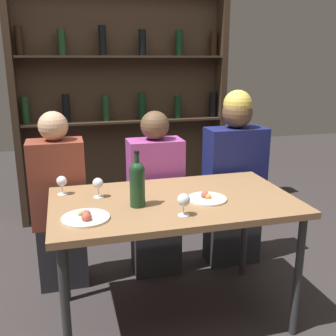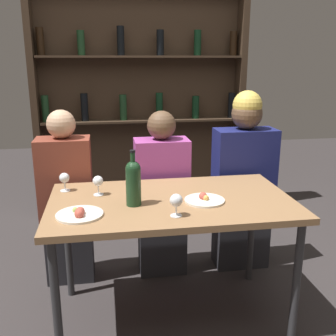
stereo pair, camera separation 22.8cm
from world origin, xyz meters
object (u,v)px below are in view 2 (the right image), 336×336
(wine_bottle, at_px, (133,181))
(wine_glass_0, at_px, (98,182))
(wine_glass_1, at_px, (176,201))
(wine_glass_2, at_px, (64,179))
(food_plate_0, at_px, (204,200))
(seated_person_center, at_px, (162,199))
(seated_person_left, at_px, (67,203))
(seated_person_right, at_px, (243,184))
(food_plate_1, at_px, (79,214))

(wine_bottle, distance_m, wine_glass_0, 0.28)
(wine_glass_1, bearing_deg, wine_glass_2, 140.25)
(food_plate_0, xyz_separation_m, seated_person_center, (-0.15, 0.62, -0.21))
(seated_person_left, distance_m, seated_person_right, 1.27)
(wine_glass_1, bearing_deg, seated_person_center, 86.92)
(wine_glass_2, bearing_deg, food_plate_1, -75.54)
(wine_bottle, xyz_separation_m, wine_glass_0, (-0.19, 0.19, -0.06))
(wine_glass_2, distance_m, seated_person_left, 0.42)
(wine_glass_2, bearing_deg, seated_person_center, 26.61)
(wine_glass_0, relative_size, food_plate_1, 0.49)
(seated_person_right, bearing_deg, wine_glass_2, -165.63)
(food_plate_0, height_order, seated_person_center, seated_person_center)
(seated_person_center, bearing_deg, wine_bottle, -111.51)
(wine_glass_1, height_order, seated_person_left, seated_person_left)
(wine_glass_2, bearing_deg, food_plate_0, -21.32)
(wine_bottle, height_order, wine_glass_1, wine_bottle)
(wine_glass_2, relative_size, seated_person_center, 0.09)
(food_plate_1, height_order, seated_person_left, seated_person_left)
(wine_glass_2, height_order, seated_person_center, seated_person_center)
(seated_person_center, bearing_deg, wine_glass_0, -135.79)
(food_plate_1, relative_size, seated_person_right, 0.18)
(wine_glass_0, height_order, food_plate_1, wine_glass_0)
(wine_glass_0, xyz_separation_m, seated_person_left, (-0.23, 0.42, -0.27))
(seated_person_left, xyz_separation_m, seated_person_right, (1.26, -0.00, 0.07))
(wine_bottle, bearing_deg, wine_glass_1, -43.94)
(seated_person_right, bearing_deg, food_plate_0, -126.13)
(wine_glass_0, relative_size, seated_person_center, 0.10)
(wine_glass_1, relative_size, seated_person_right, 0.09)
(wine_glass_0, distance_m, seated_person_center, 0.67)
(wine_glass_2, relative_size, food_plate_0, 0.50)
(food_plate_1, bearing_deg, food_plate_0, 9.10)
(seated_person_left, xyz_separation_m, seated_person_center, (0.66, -0.00, -0.01))
(wine_glass_1, relative_size, seated_person_center, 0.10)
(wine_bottle, bearing_deg, seated_person_left, 124.38)
(food_plate_1, height_order, seated_person_right, seated_person_right)
(wine_glass_0, relative_size, seated_person_right, 0.09)
(wine_bottle, height_order, food_plate_1, wine_bottle)
(wine_glass_2, bearing_deg, seated_person_right, 14.37)
(food_plate_0, bearing_deg, seated_person_left, 142.58)
(wine_glass_1, distance_m, seated_person_center, 0.85)
(wine_glass_1, relative_size, wine_glass_2, 1.05)
(wine_glass_0, xyz_separation_m, seated_person_center, (0.43, 0.42, -0.28))
(wine_glass_2, bearing_deg, seated_person_left, 95.54)
(wine_bottle, relative_size, seated_person_left, 0.25)
(seated_person_left, height_order, seated_person_right, seated_person_right)
(wine_glass_0, height_order, food_plate_0, wine_glass_0)
(food_plate_1, relative_size, seated_person_left, 0.20)
(wine_glass_1, bearing_deg, wine_bottle, 136.06)
(wine_glass_0, distance_m, wine_glass_2, 0.22)
(wine_glass_2, xyz_separation_m, food_plate_1, (0.11, -0.41, -0.06))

